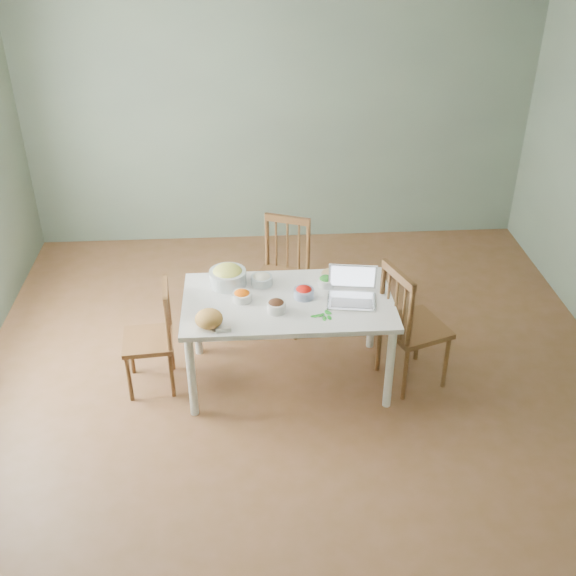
{
  "coord_description": "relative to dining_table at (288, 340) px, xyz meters",
  "views": [
    {
      "loc": [
        -0.35,
        -4.13,
        3.39
      ],
      "look_at": [
        -0.07,
        0.08,
        0.81
      ],
      "focal_mm": 43.08,
      "sensor_mm": 36.0,
      "label": 1
    }
  ],
  "objects": [
    {
      "name": "flatbread",
      "position": [
        0.37,
        0.33,
        0.37
      ],
      "size": [
        0.19,
        0.19,
        0.02
      ],
      "primitive_type": "cylinder",
      "rotation": [
        0.0,
        0.0,
        0.04
      ],
      "color": "beige",
      "rests_on": "dining_table"
    },
    {
      "name": "bowl_squash",
      "position": [
        -0.43,
        0.24,
        0.44
      ],
      "size": [
        0.32,
        0.32,
        0.16
      ],
      "primitive_type": null,
      "rotation": [
        0.0,
        0.0,
        0.19
      ],
      "color": "gold",
      "rests_on": "dining_table"
    },
    {
      "name": "bowl_mushroom",
      "position": [
        -0.09,
        -0.14,
        0.4
      ],
      "size": [
        0.15,
        0.15,
        0.09
      ],
      "primitive_type": null,
      "rotation": [
        0.0,
        0.0,
        -0.11
      ],
      "color": "#431C0D",
      "rests_on": "dining_table"
    },
    {
      "name": "bowl_onion",
      "position": [
        -0.18,
        0.23,
        0.4
      ],
      "size": [
        0.17,
        0.17,
        0.09
      ],
      "primitive_type": null,
      "rotation": [
        0.0,
        0.0,
        -0.04
      ],
      "color": "white",
      "rests_on": "dining_table"
    },
    {
      "name": "dining_table",
      "position": [
        0.0,
        0.0,
        0.0
      ],
      "size": [
        1.52,
        0.86,
        0.71
      ],
      "primitive_type": null,
      "color": "white",
      "rests_on": "floor"
    },
    {
      "name": "wall_front",
      "position": [
        0.07,
        -2.58,
        0.99
      ],
      "size": [
        5.0,
        0.0,
        2.7
      ],
      "primitive_type": "cube",
      "color": "slate",
      "rests_on": "ground"
    },
    {
      "name": "chair_far",
      "position": [
        -0.01,
        0.73,
        0.12
      ],
      "size": [
        0.54,
        0.53,
        0.95
      ],
      "primitive_type": null,
      "rotation": [
        0.0,
        0.0,
        -0.37
      ],
      "color": "#482713",
      "rests_on": "floor"
    },
    {
      "name": "laptop",
      "position": [
        0.46,
        -0.06,
        0.48
      ],
      "size": [
        0.39,
        0.35,
        0.24
      ],
      "primitive_type": null,
      "rotation": [
        0.0,
        0.0,
        -0.15
      ],
      "color": "silver",
      "rests_on": "dining_table"
    },
    {
      "name": "bowl_broccoli",
      "position": [
        0.3,
        0.18,
        0.4
      ],
      "size": [
        0.13,
        0.13,
        0.08
      ],
      "primitive_type": null,
      "rotation": [
        0.0,
        0.0,
        -0.05
      ],
      "color": "#165015",
      "rests_on": "dining_table"
    },
    {
      "name": "bowl_redpep",
      "position": [
        0.12,
        0.03,
        0.4
      ],
      "size": [
        0.16,
        0.16,
        0.09
      ],
      "primitive_type": null,
      "rotation": [
        0.0,
        0.0,
        0.12
      ],
      "color": "red",
      "rests_on": "dining_table"
    },
    {
      "name": "butter_stick",
      "position": [
        -0.46,
        -0.37,
        0.37
      ],
      "size": [
        0.11,
        0.04,
        0.03
      ],
      "primitive_type": "cube",
      "rotation": [
        0.0,
        0.0,
        0.08
      ],
      "color": "silver",
      "rests_on": "dining_table"
    },
    {
      "name": "basil_bunch",
      "position": [
        0.22,
        -0.23,
        0.37
      ],
      "size": [
        0.18,
        0.18,
        0.02
      ],
      "primitive_type": null,
      "color": "#18721C",
      "rests_on": "dining_table"
    },
    {
      "name": "bread_boule",
      "position": [
        -0.56,
        -0.3,
        0.42
      ],
      "size": [
        0.2,
        0.2,
        0.12
      ],
      "primitive_type": "ellipsoid",
      "rotation": [
        0.0,
        0.0,
        -0.05
      ],
      "color": "#B7893D",
      "rests_on": "dining_table"
    },
    {
      "name": "chair_right",
      "position": [
        0.94,
        -0.06,
        0.14
      ],
      "size": [
        0.55,
        0.56,
        1.0
      ],
      "primitive_type": null,
      "rotation": [
        0.0,
        0.0,
        1.92
      ],
      "color": "#482713",
      "rests_on": "floor"
    },
    {
      "name": "ceiling",
      "position": [
        0.07,
        -0.08,
        2.34
      ],
      "size": [
        5.0,
        5.0,
        0.0
      ],
      "primitive_type": "cube",
      "color": "white",
      "rests_on": "ground"
    },
    {
      "name": "floor",
      "position": [
        0.07,
        -0.08,
        -0.36
      ],
      "size": [
        5.0,
        5.0,
        0.0
      ],
      "primitive_type": "cube",
      "color": "brown",
      "rests_on": "ground"
    },
    {
      "name": "bowl_carrot",
      "position": [
        -0.33,
        0.01,
        0.4
      ],
      "size": [
        0.14,
        0.14,
        0.08
      ],
      "primitive_type": null,
      "rotation": [
        0.0,
        0.0,
        -0.0
      ],
      "color": "#C76600",
      "rests_on": "dining_table"
    },
    {
      "name": "wall_back",
      "position": [
        0.07,
        2.42,
        0.99
      ],
      "size": [
        5.0,
        0.0,
        2.7
      ],
      "primitive_type": "cube",
      "color": "slate",
      "rests_on": "ground"
    },
    {
      "name": "chair_left",
      "position": [
        -1.04,
        -0.01,
        0.07
      ],
      "size": [
        0.39,
        0.41,
        0.86
      ],
      "primitive_type": null,
      "rotation": [
        0.0,
        0.0,
        -1.49
      ],
      "color": "#482713",
      "rests_on": "floor"
    }
  ]
}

